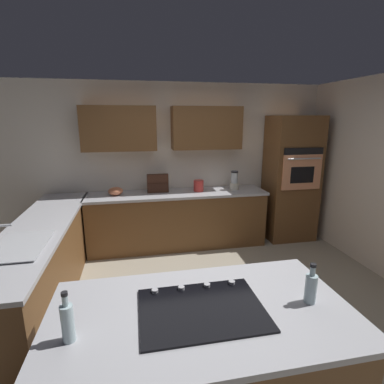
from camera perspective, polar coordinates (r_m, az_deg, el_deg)
The scene contains 17 objects.
ground_plane at distance 3.53m, azimuth 3.49°, elevation -21.39°, with size 14.00×14.00×0.00m, color #9E937F.
wall_back at distance 4.91m, azimuth -3.08°, elevation 7.00°, with size 6.00×0.44×2.60m.
lower_cabinets_back at distance 4.82m, azimuth -2.77°, elevation -5.52°, with size 2.80×0.60×0.86m, color brown.
countertop_back at distance 4.69m, azimuth -2.83°, elevation -0.33°, with size 2.84×0.64×0.04m, color #B2B2B7.
lower_cabinets_side at distance 3.85m, azimuth -26.75°, elevation -12.38°, with size 0.60×2.90×0.86m, color brown.
countertop_side at distance 3.68m, azimuth -27.52°, elevation -6.06°, with size 0.64×2.94×0.04m, color #B2B2B7.
island_base at distance 2.27m, azimuth 1.79°, elevation -31.52°, with size 1.79×0.94×0.86m, color brown.
island_top at distance 1.97m, azimuth 1.90°, elevation -22.33°, with size 1.87×1.02×0.04m, color #B2B2B7.
wall_oven at distance 5.29m, azimuth 18.57°, elevation 2.44°, with size 0.80×0.66×2.09m.
sink_unit at distance 3.16m, azimuth -30.57°, elevation -8.90°, with size 0.46×0.70×0.23m.
cooktop at distance 1.96m, azimuth 1.87°, elevation -21.58°, with size 0.76×0.56×0.03m.
blender at distance 4.90m, azimuth 8.16°, elevation 2.01°, with size 0.15×0.15×0.31m.
mixing_bowl at distance 4.66m, azimuth -14.53°, elevation 0.16°, with size 0.22×0.22×0.12m, color #CC724C.
spice_rack at distance 4.70m, azimuth -6.62°, elevation 1.68°, with size 0.33×0.11×0.29m.
kettle at distance 4.75m, azimuth 1.29°, elevation 1.23°, with size 0.16×0.16×0.18m, color red.
oil_bottle at distance 1.81m, azimuth -22.89°, elevation -22.05°, with size 0.07×0.07×0.29m.
second_bottle at distance 2.11m, azimuth 21.96°, elevation -16.70°, with size 0.07×0.07×0.27m.
Camera 1 is at (0.75, 2.77, 2.05)m, focal length 27.63 mm.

